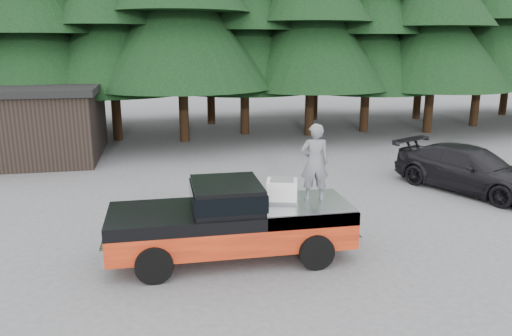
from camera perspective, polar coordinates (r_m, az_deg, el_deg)
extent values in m
plane|color=#4C4C4F|center=(13.05, -0.26, -9.06)|extent=(120.00, 120.00, 0.00)
cube|color=black|center=(11.92, -3.40, -3.05)|extent=(1.66, 1.90, 0.59)
cube|color=silver|center=(12.33, 2.98, -2.65)|extent=(0.88, 0.79, 0.51)
imported|color=#5A5D62|center=(12.23, 6.71, 0.61)|extent=(0.76, 0.55, 1.94)
imported|color=black|center=(19.14, 23.19, -0.12)|extent=(4.34, 5.81, 1.57)
cube|color=black|center=(24.99, -26.62, 4.36)|extent=(8.00, 6.00, 3.00)
cube|color=black|center=(24.80, -27.05, 8.11)|extent=(8.40, 6.40, 0.30)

